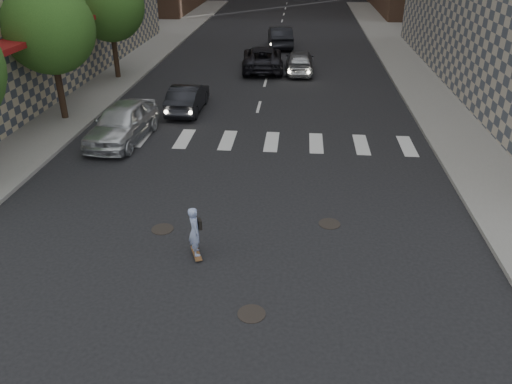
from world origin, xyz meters
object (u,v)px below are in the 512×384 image
traffic_car_b (300,62)px  traffic_car_c (262,58)px  traffic_car_a (188,98)px  traffic_car_e (280,37)px  silver_sedan (122,122)px  skateboarder (195,231)px  tree_c (110,2)px  traffic_car_d (299,63)px  tree_b (50,23)px

traffic_car_b → traffic_car_c: size_ratio=0.82×
traffic_car_a → traffic_car_e: traffic_car_e is taller
silver_sedan → traffic_car_e: size_ratio=1.01×
skateboarder → traffic_car_b: (2.73, 22.13, -0.16)m
traffic_car_b → skateboarder: bearing=83.9°
tree_c → traffic_car_b: size_ratio=1.42×
traffic_car_d → skateboarder: bearing=78.9°
tree_c → skateboarder: tree_c is taller
skateboarder → traffic_car_d: skateboarder is taller
tree_b → traffic_car_b: tree_b is taller
tree_b → skateboarder: 14.80m
traffic_car_b → traffic_car_d: size_ratio=1.13×
tree_b → traffic_car_e: 21.63m
silver_sedan → tree_c: bearing=114.3°
tree_c → silver_sedan: tree_c is taller
traffic_car_a → traffic_car_d: bearing=-123.8°
traffic_car_c → traffic_car_e: (0.86, 7.79, 0.03)m
traffic_car_e → traffic_car_c: bearing=76.6°
silver_sedan → traffic_car_a: bearing=70.2°
tree_b → tree_c: same height
skateboarder → traffic_car_a: bearing=80.4°
traffic_car_a → traffic_car_c: 9.76m
skateboarder → silver_sedan: 10.04m
traffic_car_a → traffic_car_e: (4.07, 17.00, 0.11)m
tree_b → traffic_car_c: tree_b is taller
silver_sedan → traffic_car_c: 14.62m
traffic_car_e → skateboarder: bearing=80.8°
traffic_car_c → tree_c: bearing=14.2°
traffic_car_c → traffic_car_d: 2.64m
skateboarder → traffic_car_d: size_ratio=0.39×
skateboarder → traffic_car_e: bearing=65.4°
skateboarder → silver_sedan: silver_sedan is taller
tree_c → traffic_car_c: size_ratio=1.16×
silver_sedan → traffic_car_d: size_ratio=1.22×
traffic_car_a → traffic_car_b: bearing=-122.1°
tree_c → traffic_car_b: 12.54m
tree_c → silver_sedan: 11.85m
traffic_car_a → traffic_car_d: 10.18m
traffic_car_b → traffic_car_a: bearing=58.3°
traffic_car_d → traffic_car_c: bearing=-21.6°
traffic_car_b → traffic_car_c: (-2.53, 0.22, 0.12)m
tree_c → traffic_car_a: 9.31m
traffic_car_a → traffic_car_b: (5.74, 9.00, -0.04)m
traffic_car_c → skateboarder: bearing=84.8°
tree_b → traffic_car_a: (5.80, 1.86, -3.93)m
tree_b → traffic_car_c: bearing=50.9°
traffic_car_b → tree_c: bearing=14.8°
traffic_car_a → traffic_car_c: bearing=-108.8°
silver_sedan → traffic_car_b: bearing=64.6°
traffic_car_b → tree_b: bearing=44.1°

